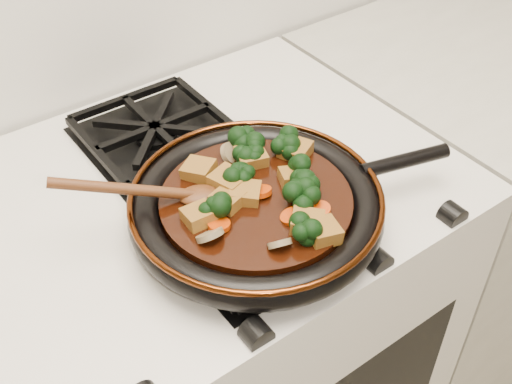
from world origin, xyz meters
TOP-DOWN VIEW (x-y plane):
  - stove at (0.00, 1.69)m, footprint 0.76×0.60m
  - burner_grate_front at (0.00, 1.55)m, footprint 0.23×0.23m
  - burner_grate_back at (0.00, 1.83)m, footprint 0.23×0.23m
  - skillet at (0.01, 1.56)m, footprint 0.47×0.35m
  - braising_sauce at (0.01, 1.56)m, footprint 0.26×0.26m
  - tofu_cube_0 at (-0.08, 1.57)m, footprint 0.04×0.04m
  - tofu_cube_1 at (0.05, 1.63)m, footprint 0.05×0.05m
  - tofu_cube_2 at (0.07, 1.56)m, footprint 0.04×0.04m
  - tofu_cube_3 at (-0.03, 1.64)m, footprint 0.06×0.06m
  - tofu_cube_4 at (0.11, 1.60)m, footprint 0.06×0.06m
  - tofu_cube_5 at (0.03, 1.47)m, footprint 0.06×0.06m
  - tofu_cube_6 at (0.03, 1.45)m, footprint 0.05×0.05m
  - tofu_cube_7 at (-0.00, 1.57)m, footprint 0.06×0.06m
  - tofu_cube_8 at (-0.01, 1.60)m, footprint 0.05×0.06m
  - tofu_cube_9 at (-0.03, 1.57)m, footprint 0.05×0.05m
  - broccoli_floret_0 at (-0.06, 1.57)m, footprint 0.09×0.09m
  - broccoli_floret_1 at (0.05, 1.51)m, footprint 0.08×0.07m
  - broccoli_floret_2 at (0.06, 1.65)m, footprint 0.09×0.09m
  - broccoli_floret_3 at (0.10, 1.61)m, footprint 0.08×0.09m
  - broccoli_floret_4 at (0.01, 1.60)m, footprint 0.07×0.07m
  - broccoli_floret_5 at (0.08, 1.55)m, footprint 0.08×0.08m
  - broccoli_floret_6 at (0.06, 1.53)m, footprint 0.09×0.08m
  - broccoli_floret_7 at (0.01, 1.47)m, footprint 0.06×0.07m
  - broccoli_floret_8 at (0.06, 1.64)m, footprint 0.08×0.09m
  - broccoli_floret_9 at (0.05, 1.62)m, footprint 0.08×0.08m
  - carrot_coin_0 at (0.02, 1.56)m, footprint 0.03×0.03m
  - carrot_coin_1 at (-0.06, 1.54)m, footprint 0.03×0.03m
  - carrot_coin_2 at (0.06, 1.49)m, footprint 0.03×0.03m
  - carrot_coin_3 at (0.02, 1.50)m, footprint 0.03×0.03m
  - mushroom_slice_0 at (0.06, 1.64)m, footprint 0.05×0.05m
  - mushroom_slice_1 at (-0.08, 1.53)m, footprint 0.04×0.03m
  - mushroom_slice_2 at (0.03, 1.65)m, footprint 0.04×0.04m
  - mushroom_slice_3 at (-0.02, 1.47)m, footprint 0.04×0.03m
  - wooden_spoon at (-0.10, 1.62)m, footprint 0.13×0.08m

SIDE VIEW (x-z plane):
  - stove at x=0.00m, z-range 0.00..0.90m
  - burner_grate_front at x=0.00m, z-range 0.90..0.93m
  - burner_grate_back at x=0.00m, z-range 0.90..0.93m
  - skillet at x=0.01m, z-range 0.92..0.97m
  - braising_sauce at x=0.01m, z-range 0.94..0.96m
  - carrot_coin_0 at x=0.02m, z-range 0.96..0.97m
  - carrot_coin_1 at x=-0.06m, z-range 0.96..0.97m
  - carrot_coin_2 at x=0.06m, z-range 0.96..0.97m
  - carrot_coin_3 at x=0.02m, z-range 0.95..0.97m
  - mushroom_slice_0 at x=0.06m, z-range 0.95..0.98m
  - mushroom_slice_1 at x=-0.08m, z-range 0.95..0.98m
  - mushroom_slice_2 at x=0.03m, z-range 0.95..0.98m
  - mushroom_slice_3 at x=-0.02m, z-range 0.95..0.98m
  - tofu_cube_2 at x=0.07m, z-range 0.95..0.98m
  - tofu_cube_9 at x=-0.03m, z-range 0.95..0.98m
  - tofu_cube_6 at x=0.03m, z-range 0.95..0.98m
  - tofu_cube_7 at x=0.00m, z-range 0.95..0.98m
  - tofu_cube_0 at x=-0.08m, z-range 0.95..0.98m
  - tofu_cube_5 at x=0.03m, z-range 0.96..0.98m
  - tofu_cube_1 at x=0.05m, z-range 0.96..0.98m
  - tofu_cube_3 at x=-0.03m, z-range 0.95..0.98m
  - tofu_cube_4 at x=0.11m, z-range 0.95..0.98m
  - tofu_cube_8 at x=-0.01m, z-range 0.96..0.98m
  - broccoli_floret_9 at x=0.05m, z-range 0.94..1.00m
  - broccoli_floret_4 at x=0.01m, z-range 0.93..1.00m
  - broccoli_floret_7 at x=0.01m, z-range 0.94..1.00m
  - broccoli_floret_8 at x=0.06m, z-range 0.93..1.00m
  - broccoli_floret_5 at x=0.08m, z-range 0.94..1.00m
  - broccoli_floret_2 at x=0.06m, z-range 0.94..1.00m
  - broccoli_floret_1 at x=0.05m, z-range 0.94..1.00m
  - broccoli_floret_3 at x=0.10m, z-range 0.94..1.00m
  - broccoli_floret_0 at x=-0.06m, z-range 0.93..1.01m
  - broccoli_floret_6 at x=0.06m, z-range 0.93..1.01m
  - wooden_spoon at x=-0.10m, z-range 0.88..1.08m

